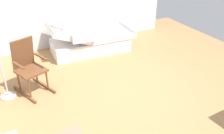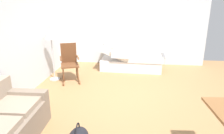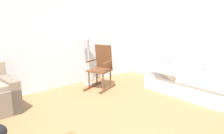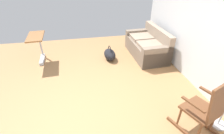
% 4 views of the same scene
% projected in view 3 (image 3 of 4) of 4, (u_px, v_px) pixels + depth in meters
% --- Properties ---
extents(ground_plane, '(7.19, 7.19, 0.00)m').
position_uv_depth(ground_plane, '(118.00, 124.00, 3.67)').
color(ground_plane, '#9E7247').
extents(back_wall, '(5.95, 0.10, 2.70)m').
position_uv_depth(back_wall, '(43.00, 33.00, 5.17)').
color(back_wall, silver).
rests_on(back_wall, ground).
extents(side_wall, '(0.10, 5.04, 2.70)m').
position_uv_depth(side_wall, '(209.00, 32.00, 5.30)').
color(side_wall, silver).
rests_on(side_wall, ground).
extents(hospital_bed, '(1.08, 2.15, 0.94)m').
position_uv_depth(hospital_bed, '(190.00, 82.00, 5.04)').
color(hospital_bed, silver).
rests_on(hospital_bed, ground).
extents(rocking_chair, '(0.88, 0.71, 1.05)m').
position_uv_depth(rocking_chair, '(101.00, 68.00, 5.49)').
color(rocking_chair, brown).
rests_on(rocking_chair, ground).
extents(floor_lamp, '(0.34, 0.34, 1.48)m').
position_uv_depth(floor_lamp, '(88.00, 36.00, 5.63)').
color(floor_lamp, '#B2B5BA').
rests_on(floor_lamp, ground).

